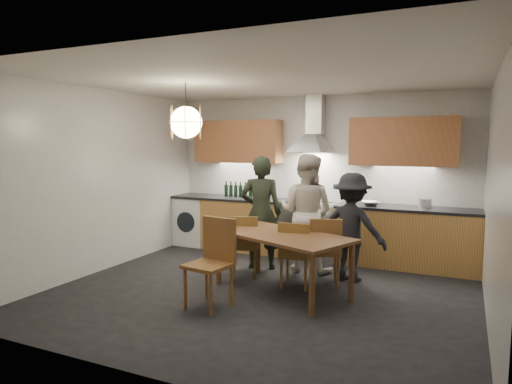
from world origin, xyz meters
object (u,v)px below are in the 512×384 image
at_px(wine_bottles, 238,189).
at_px(mixing_bowl, 371,203).
at_px(dining_table, 281,241).
at_px(chair_front, 213,256).
at_px(person_left, 261,213).
at_px(stock_pot, 425,203).
at_px(person_mid, 306,213).
at_px(chair_back_left, 244,242).
at_px(person_right, 351,227).

bearing_deg(wine_bottles, mixing_bowl, -2.83).
bearing_deg(dining_table, chair_front, -102.90).
height_order(person_left, stock_pot, person_left).
xyz_separation_m(dining_table, person_left, (-0.67, 0.88, 0.18)).
distance_m(chair_front, person_mid, 1.89).
distance_m(chair_front, person_left, 1.66).
xyz_separation_m(dining_table, stock_pot, (1.51, 1.88, 0.31)).
relative_size(chair_front, mixing_bowl, 3.57).
bearing_deg(person_left, stock_pot, -173.05).
relative_size(mixing_bowl, wine_bottles, 0.52).
bearing_deg(person_mid, person_left, 19.14).
xyz_separation_m(chair_back_left, stock_pot, (2.19, 1.53, 0.47)).
xyz_separation_m(person_left, mixing_bowl, (1.41, 0.89, 0.11)).
distance_m(chair_back_left, mixing_bowl, 2.06).
bearing_deg(person_right, wine_bottles, -16.86).
xyz_separation_m(chair_front, person_mid, (0.50, 1.80, 0.27)).
xyz_separation_m(chair_back_left, person_mid, (0.66, 0.70, 0.35)).
relative_size(chair_front, person_left, 0.60).
bearing_deg(person_right, person_left, 6.41).
bearing_deg(stock_pot, person_left, -155.29).
xyz_separation_m(dining_table, wine_bottles, (-1.55, 1.88, 0.38)).
height_order(person_right, wine_bottles, person_right).
bearing_deg(person_left, dining_table, 109.40).
bearing_deg(chair_back_left, mixing_bowl, -156.13).
xyz_separation_m(person_left, wine_bottles, (-0.88, 1.00, 0.20)).
distance_m(dining_table, chair_front, 0.92).
bearing_deg(chair_front, mixing_bowl, 72.35).
bearing_deg(mixing_bowl, chair_back_left, -135.17).
xyz_separation_m(person_mid, stock_pot, (1.54, 0.83, 0.12)).
bearing_deg(person_left, chair_back_left, 70.18).
xyz_separation_m(mixing_bowl, stock_pot, (0.76, 0.11, 0.03)).
distance_m(chair_back_left, person_mid, 1.02).
height_order(mixing_bowl, stock_pot, stock_pot).
height_order(chair_back_left, mixing_bowl, mixing_bowl).
bearing_deg(person_mid, chair_front, 79.18).
relative_size(chair_back_left, person_right, 0.60).
relative_size(dining_table, mixing_bowl, 6.91).
bearing_deg(dining_table, chair_back_left, 175.18).
bearing_deg(person_left, person_mid, 176.82).
distance_m(dining_table, person_mid, 1.07).
relative_size(person_left, person_mid, 0.98).
distance_m(person_left, wine_bottles, 1.35).
distance_m(person_mid, stock_pot, 1.75).
xyz_separation_m(dining_table, person_right, (0.67, 0.84, 0.08)).
bearing_deg(person_mid, chair_back_left, 51.38).
height_order(person_left, mixing_bowl, person_left).
xyz_separation_m(chair_back_left, wine_bottles, (-0.86, 1.53, 0.54)).
relative_size(chair_back_left, chair_front, 0.86).
distance_m(person_left, mixing_bowl, 1.67).
distance_m(person_mid, mixing_bowl, 1.06).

